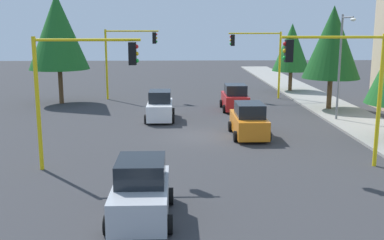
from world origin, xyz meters
name	(u,v)px	position (x,y,z in m)	size (l,w,h in m)	color
ground_plane	(203,136)	(0.00, 0.00, 0.00)	(120.00, 120.00, 0.00)	#353538
sidewalk_kerb	(350,117)	(-5.00, 10.50, 0.07)	(80.00, 4.00, 0.15)	gray
lane_arrow_near	(132,219)	(11.51, -3.00, 0.01)	(2.40, 1.10, 1.10)	silver
traffic_signal_far_right	(127,50)	(-14.00, -5.75, 4.23)	(0.36, 4.59, 6.00)	yellow
traffic_signal_near_left	(342,74)	(6.00, 5.74, 4.19)	(0.36, 4.59, 5.94)	yellow
traffic_signal_far_left	(260,52)	(-14.00, 5.72, 4.10)	(0.36, 4.59, 5.80)	yellow
traffic_signal_near_right	(78,77)	(6.00, -5.72, 4.12)	(0.36, 4.59, 5.83)	yellow
street_lamp_curbside	(342,56)	(-3.61, 9.20, 4.35)	(2.15, 0.28, 7.00)	slate
tree_opposite_side	(58,32)	(-12.00, -11.00, 5.83)	(4.84, 4.84, 8.87)	brown
tree_roadside_mid	(332,42)	(-8.00, 10.00, 5.09)	(4.24, 4.24, 7.75)	brown
tree_roadside_far	(292,47)	(-18.00, 9.50, 4.27)	(3.59, 3.59, 6.53)	brown
car_red	(235,98)	(-8.38, 2.93, 0.90)	(3.81, 2.05, 1.98)	red
car_orange	(249,121)	(0.08, 2.66, 0.90)	(4.19, 2.04, 1.98)	orange
car_white	(160,107)	(-4.91, -2.62, 0.90)	(3.94, 1.97, 1.98)	white
car_silver	(141,192)	(11.41, -2.68, 0.90)	(3.85, 2.10, 1.98)	#B2B5BA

